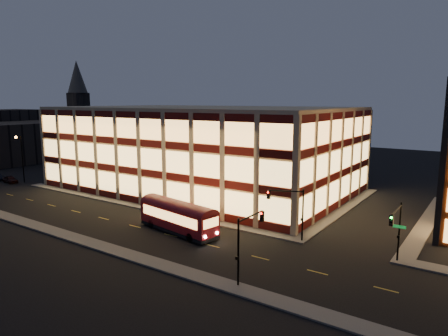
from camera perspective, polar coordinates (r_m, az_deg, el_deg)
The scene contains 15 objects.
ground at distance 58.52m, azimuth -10.99°, elevation -6.01°, with size 200.00×200.00×0.00m, color black.
sidewalk_office_south at distance 61.27m, azimuth -12.30°, elevation -5.28°, with size 54.00×2.00×0.15m, color #514F4C.
sidewalk_office_east at distance 60.95m, azimuth 16.75°, elevation -5.55°, with size 2.00×30.00×0.15m, color #514F4C.
sidewalk_tower_west at distance 58.75m, azimuth 27.07°, elevation -6.77°, with size 2.00×30.00×0.15m, color #514F4C.
sidewalk_near at distance 50.69m, azimuth -21.63°, elevation -8.90°, with size 100.00×2.00×0.15m, color #514F4C.
office_building at distance 71.50m, azimuth -3.15°, elevation 2.90°, with size 50.45×30.45×14.50m.
bg_building_a at distance 117.88m, azimuth -26.23°, elevation 3.47°, with size 18.00×28.00×10.00m, color #2D2621.
church_tower at distance 136.15m, azimuth -19.93°, elevation 6.26°, with size 5.00×5.00×18.00m, color #2D2621.
church_spire at distance 136.19m, azimuth -20.27°, elevation 12.15°, with size 6.00×6.00×10.00m, color #4C473F.
traffic_signal_far at distance 45.03m, azimuth 9.42°, elevation -5.27°, with size 3.79×1.87×6.00m.
traffic_signal_right at distance 40.94m, azimuth 23.46°, elevation -7.48°, with size 1.20×4.37×6.00m.
traffic_signal_near at distance 34.90m, azimuth 3.37°, elevation -9.55°, with size 0.32×4.45×6.00m.
street_lamp_a at distance 85.19m, azimuth -27.00°, elevation 1.74°, with size 0.44×1.22×9.02m.
trolley_bus at distance 48.15m, azimuth -6.60°, elevation -6.69°, with size 11.60×4.65×3.82m.
parked_car_0 at distance 86.71m, azimuth -28.22°, elevation -1.45°, with size 1.59×3.94×1.34m, color black.
Camera 1 is at (40.47, -39.30, 15.57)m, focal length 32.00 mm.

